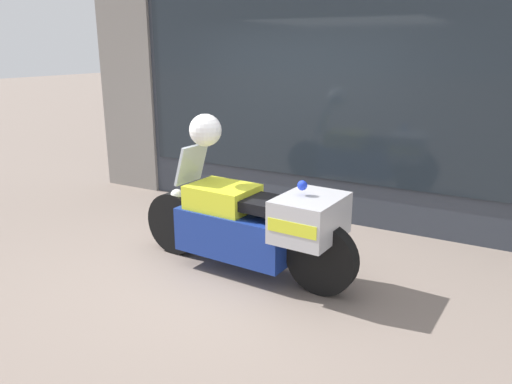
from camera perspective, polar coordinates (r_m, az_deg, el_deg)
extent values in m
plane|color=gray|center=(5.18, -3.42, -8.27)|extent=(60.00, 60.00, 0.00)
cube|color=#333842|center=(6.49, 6.18, 13.32)|extent=(6.80, 0.40, 3.65)
cube|color=gray|center=(8.11, -13.46, 13.57)|extent=(0.99, 0.55, 3.65)
cube|color=#1E262D|center=(6.11, 9.43, 13.49)|extent=(5.58, 0.02, 2.65)
cube|color=slate|center=(6.60, 9.15, -0.41)|extent=(5.36, 0.30, 0.55)
cube|color=silver|center=(6.54, 9.93, 7.33)|extent=(5.36, 0.02, 1.26)
cube|color=beige|center=(6.34, 9.77, 12.70)|extent=(5.36, 0.30, 0.02)
cube|color=navy|center=(7.21, -4.97, 13.60)|extent=(0.18, 0.04, 0.06)
cube|color=maroon|center=(6.58, 4.45, 13.36)|extent=(0.18, 0.04, 0.06)
cube|color=#B7B2A8|center=(6.15, 15.47, 12.63)|extent=(0.18, 0.04, 0.06)
cube|color=yellow|center=(7.18, -3.58, 4.50)|extent=(0.19, 0.01, 0.27)
cube|color=#2866B7|center=(6.44, 9.10, 2.94)|extent=(0.19, 0.02, 0.27)
cube|color=white|center=(6.08, 24.07, 0.91)|extent=(0.19, 0.02, 0.27)
cylinder|color=black|center=(5.42, -9.22, -3.51)|extent=(0.67, 0.18, 0.67)
cylinder|color=black|center=(4.52, 7.51, -7.55)|extent=(0.67, 0.18, 0.67)
cube|color=navy|center=(4.92, -2.06, -4.59)|extent=(1.20, 0.61, 0.43)
cube|color=yellow|center=(4.91, -3.83, -0.70)|extent=(0.67, 0.53, 0.26)
cube|color=black|center=(4.67, 0.59, -1.32)|extent=(0.70, 0.45, 0.10)
cube|color=#B7B7BC|center=(4.44, 6.20, -2.89)|extent=(0.55, 0.71, 0.38)
cube|color=yellow|center=(4.44, 6.20, -2.89)|extent=(0.50, 0.71, 0.11)
cube|color=#B2BCC6|center=(5.07, -7.40, 3.20)|extent=(0.17, 0.39, 0.40)
sphere|color=white|center=(5.30, -9.02, -0.40)|extent=(0.14, 0.14, 0.14)
sphere|color=blue|center=(4.40, 5.32, 0.76)|extent=(0.09, 0.09, 0.09)
sphere|color=white|center=(4.88, -5.81, 7.04)|extent=(0.32, 0.32, 0.32)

